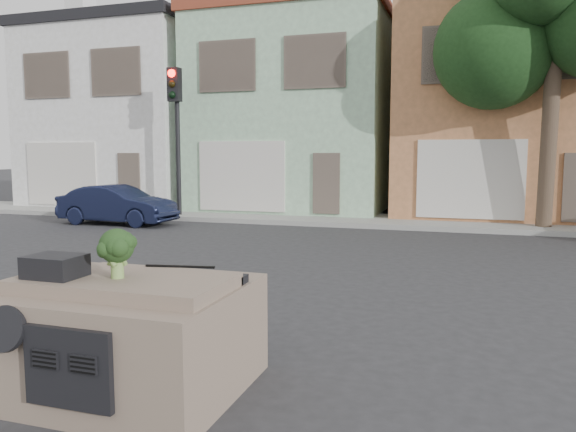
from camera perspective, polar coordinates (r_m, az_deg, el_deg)
The scene contains 12 objects.
ground_plane at distance 8.30m, azimuth -3.60°, elevation -9.23°, with size 120.00×120.00×0.00m, color #303033.
sidewalk at distance 18.30m, azimuth 8.59°, elevation -0.46°, with size 40.00×3.00×0.15m, color gray.
townhouse_white at distance 26.04m, azimuth -14.64°, elevation 9.57°, with size 7.20×8.20×7.55m, color white.
townhouse_mint at distance 22.91m, azimuth 1.63°, elevation 10.23°, with size 7.20×8.20×7.55m, color #A1CBA5.
townhouse_tan at distance 22.01m, azimuth 21.02°, elevation 9.98°, with size 7.20×8.20×7.55m, color #B9784B.
navy_sedan at distance 18.55m, azimuth -16.90°, elevation -0.81°, with size 1.31×3.76×1.24m, color #161B37.
traffic_signal at distance 19.40m, azimuth -11.26°, elevation 7.19°, with size 0.40×0.40×5.10m, color black.
tree_near at distance 17.47m, azimuth 25.23°, elevation 12.41°, with size 4.40×4.00×8.50m, color #1A3B17.
car_dashboard at distance 5.58m, azimuth -15.27°, elevation -11.28°, with size 2.00×1.80×1.12m, color #7C6959.
instrument_hump at distance 5.50m, azimuth -22.57°, elevation -4.73°, with size 0.48×0.38×0.20m, color black.
wiper_arm at distance 5.62m, azimuth -10.91°, elevation -5.05°, with size 0.70×0.03×0.02m, color black.
broccoli at distance 5.24m, azimuth -17.00°, elevation -3.60°, with size 0.38×0.38×0.46m, color #1A3114.
Camera 1 is at (2.96, -7.43, 2.23)m, focal length 35.00 mm.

